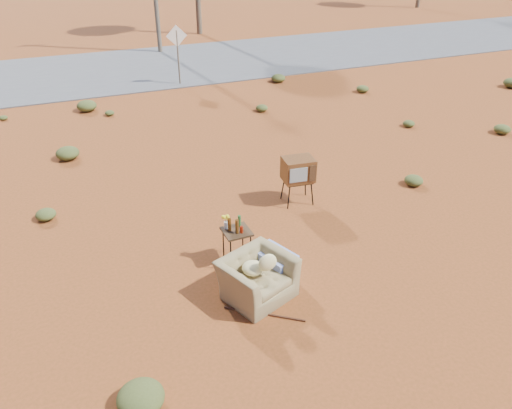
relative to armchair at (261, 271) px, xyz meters
name	(u,v)px	position (x,y,z in m)	size (l,w,h in m)	color
ground	(272,272)	(0.40, 0.43, -0.46)	(140.00, 140.00, 0.00)	brown
highway	(127,69)	(0.40, 15.43, -0.44)	(140.00, 7.00, 0.04)	#565659
armchair	(261,271)	(0.00, 0.00, 0.00)	(1.45, 1.25, 0.98)	olive
tv_unit	(298,170)	(1.96, 2.56, 0.33)	(0.72, 0.60, 1.06)	black
side_table	(234,229)	(-0.10, 0.98, 0.26)	(0.49, 0.49, 0.98)	#3D2816
rusty_bar	(264,314)	(-0.16, -0.54, -0.44)	(0.04, 0.04, 1.34)	#4B2814
road_sign	(177,44)	(1.90, 12.43, 1.05)	(0.78, 0.06, 2.19)	brown
scrub_patch	(168,173)	(-0.42, 4.84, -0.32)	(17.49, 8.07, 0.33)	#465023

